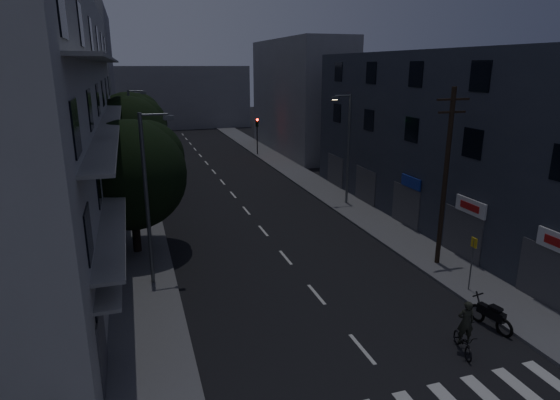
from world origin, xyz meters
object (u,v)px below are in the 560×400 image
motorcycle (491,316)px  cyclist (464,335)px  utility_pole (446,175)px  bus_stop_sign (473,254)px

motorcycle → cyclist: bearing=-163.5°
utility_pole → motorcycle: (-1.73, -5.87, -4.35)m
utility_pole → bus_stop_sign: utility_pole is taller
utility_pole → motorcycle: bearing=-106.4°
motorcycle → cyclist: size_ratio=0.99×
bus_stop_sign → cyclist: 5.29m
utility_pole → bus_stop_sign: (-0.48, -3.07, -2.98)m
utility_pole → motorcycle: 7.50m
utility_pole → cyclist: (-3.88, -6.94, -4.17)m
bus_stop_sign → cyclist: bearing=-131.2°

